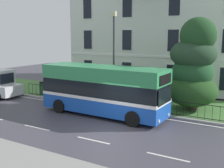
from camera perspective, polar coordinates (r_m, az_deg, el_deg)
ground_plane at (r=17.15m, az=1.79°, el=-8.32°), size 60.00×56.00×0.18m
georgian_townhouse at (r=31.21m, az=11.62°, el=11.40°), size 18.55×11.20×12.17m
iron_verge_railing at (r=20.73m, az=0.42°, el=-3.24°), size 17.69×0.04×0.97m
evergreen_tree at (r=20.33m, az=16.33°, el=3.21°), size 3.59×3.59×6.48m
single_decker_bus at (r=18.73m, az=-1.82°, el=-1.18°), size 8.86×2.84×3.32m
street_lamp_post at (r=20.85m, az=0.37°, el=6.48°), size 0.36×0.24×6.96m
litter_bin at (r=25.79m, az=-14.17°, el=-0.73°), size 0.47×0.47×1.16m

